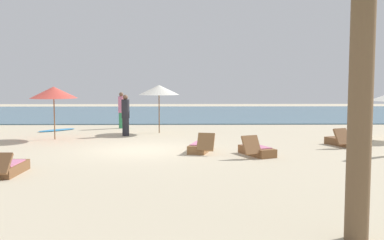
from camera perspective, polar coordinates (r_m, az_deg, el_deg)
ground_plane at (r=16.74m, az=-6.22°, el=-3.70°), size 60.00×60.00×0.00m
ocean_water at (r=33.60m, az=-3.49°, el=0.82°), size 48.00×16.00×0.06m
umbrella_1 at (r=21.73m, az=-4.11°, el=3.74°), size 1.91×1.91×2.27m
umbrella_2 at (r=20.18m, az=-16.75°, el=3.29°), size 1.97×1.97×2.23m
lounger_1 at (r=18.50m, az=18.21°, el=-2.55°), size 1.18×1.75×0.73m
lounger_4 at (r=15.55m, az=7.97°, el=-3.73°), size 1.20×1.73×0.74m
lounger_5 at (r=13.35m, az=-21.79°, el=-5.54°), size 0.63×1.72×0.67m
lounger_6 at (r=16.16m, az=1.08°, el=-3.35°), size 0.97×1.74×0.73m
person_2 at (r=24.06m, az=-8.73°, el=1.24°), size 0.33×0.33×1.87m
person_4 at (r=20.83m, az=-8.23°, el=0.60°), size 0.49×0.49×1.85m
surfboard at (r=23.66m, az=-16.41°, el=-1.20°), size 1.77×1.82×0.07m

